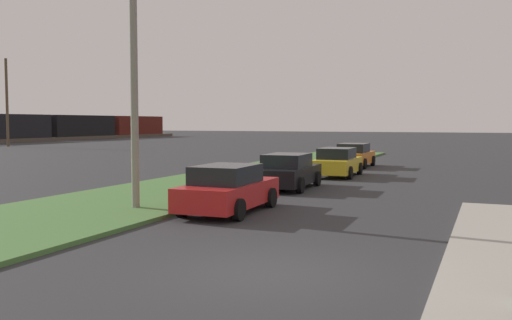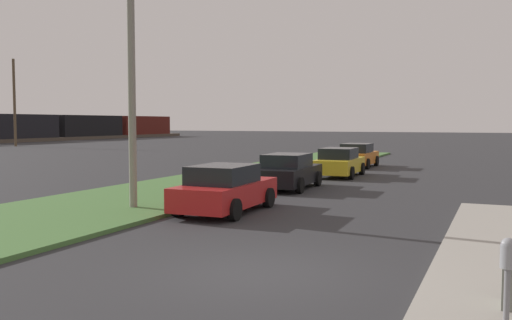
{
  "view_description": "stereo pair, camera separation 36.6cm",
  "coord_description": "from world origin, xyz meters",
  "px_view_note": "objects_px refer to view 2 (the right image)",
  "views": [
    {
      "loc": [
        -9.35,
        -3.71,
        2.78
      ],
      "look_at": [
        11.65,
        5.19,
        1.23
      ],
      "focal_mm": 39.02,
      "sensor_mm": 36.0,
      "label": 1
    },
    {
      "loc": [
        -9.21,
        -4.04,
        2.78
      ],
      "look_at": [
        11.65,
        5.19,
        1.23
      ],
      "focal_mm": 39.02,
      "sensor_mm": 36.0,
      "label": 2
    }
  ],
  "objects_px": {
    "parking_meter": "(508,268)",
    "distant_utility_pole": "(14,103)",
    "streetlight": "(140,70)",
    "parked_car_black": "(288,172)",
    "parked_car_orange": "(357,156)",
    "parked_car_red": "(225,189)",
    "parked_car_yellow": "(339,163)"
  },
  "relations": [
    {
      "from": "parked_car_red",
      "to": "distant_utility_pole",
      "type": "xyz_separation_m",
      "value": [
        32.08,
        43.46,
        4.28
      ]
    },
    {
      "from": "parked_car_red",
      "to": "parking_meter",
      "type": "height_order",
      "value": "parked_car_red"
    },
    {
      "from": "parked_car_orange",
      "to": "distant_utility_pole",
      "type": "bearing_deg",
      "value": 72.24
    },
    {
      "from": "parked_car_red",
      "to": "streetlight",
      "type": "distance_m",
      "value": 4.5
    },
    {
      "from": "parking_meter",
      "to": "streetlight",
      "type": "distance_m",
      "value": 12.96
    },
    {
      "from": "parked_car_yellow",
      "to": "streetlight",
      "type": "xyz_separation_m",
      "value": [
        -13.4,
        2.62,
        3.67
      ]
    },
    {
      "from": "parked_car_yellow",
      "to": "parked_car_red",
      "type": "bearing_deg",
      "value": 176.95
    },
    {
      "from": "parked_car_black",
      "to": "parked_car_yellow",
      "type": "bearing_deg",
      "value": -7.73
    },
    {
      "from": "streetlight",
      "to": "parked_car_orange",
      "type": "bearing_deg",
      "value": -5.98
    },
    {
      "from": "streetlight",
      "to": "parked_car_black",
      "type": "bearing_deg",
      "value": -15.68
    },
    {
      "from": "parking_meter",
      "to": "streetlight",
      "type": "relative_size",
      "value": 0.19
    },
    {
      "from": "parked_car_black",
      "to": "parking_meter",
      "type": "xyz_separation_m",
      "value": [
        -14.52,
        -8.23,
        0.33
      ]
    },
    {
      "from": "parked_car_orange",
      "to": "parking_meter",
      "type": "xyz_separation_m",
      "value": [
        -26.75,
        -8.24,
        0.33
      ]
    },
    {
      "from": "parked_car_orange",
      "to": "parking_meter",
      "type": "relative_size",
      "value": 3.05
    },
    {
      "from": "parked_car_red",
      "to": "parked_car_orange",
      "type": "relative_size",
      "value": 1.01
    },
    {
      "from": "parked_car_black",
      "to": "streetlight",
      "type": "relative_size",
      "value": 0.58
    },
    {
      "from": "parking_meter",
      "to": "parked_car_orange",
      "type": "bearing_deg",
      "value": 17.13
    },
    {
      "from": "parked_car_black",
      "to": "parked_car_orange",
      "type": "xyz_separation_m",
      "value": [
        12.24,
        0.02,
        0.0
      ]
    },
    {
      "from": "parked_car_black",
      "to": "streetlight",
      "type": "bearing_deg",
      "value": 161.74
    },
    {
      "from": "parked_car_black",
      "to": "distant_utility_pole",
      "type": "height_order",
      "value": "distant_utility_pole"
    },
    {
      "from": "parked_car_black",
      "to": "parked_car_yellow",
      "type": "distance_m",
      "value": 6.04
    },
    {
      "from": "parked_car_yellow",
      "to": "parked_car_orange",
      "type": "xyz_separation_m",
      "value": [
        6.23,
        0.56,
        0.0
      ]
    },
    {
      "from": "streetlight",
      "to": "distant_utility_pole",
      "type": "bearing_deg",
      "value": 51.18
    },
    {
      "from": "parking_meter",
      "to": "streetlight",
      "type": "bearing_deg",
      "value": 55.33
    },
    {
      "from": "parked_car_yellow",
      "to": "streetlight",
      "type": "bearing_deg",
      "value": 166.79
    },
    {
      "from": "parking_meter",
      "to": "streetlight",
      "type": "height_order",
      "value": "streetlight"
    },
    {
      "from": "parked_car_red",
      "to": "distant_utility_pole",
      "type": "bearing_deg",
      "value": 51.91
    },
    {
      "from": "parked_car_yellow",
      "to": "distant_utility_pole",
      "type": "distance_m",
      "value": 48.05
    },
    {
      "from": "parking_meter",
      "to": "distant_utility_pole",
      "type": "xyz_separation_m",
      "value": [
        40.14,
        51.34,
        3.95
      ]
    },
    {
      "from": "parked_car_orange",
      "to": "distant_utility_pole",
      "type": "height_order",
      "value": "distant_utility_pole"
    },
    {
      "from": "parked_car_black",
      "to": "distant_utility_pole",
      "type": "bearing_deg",
      "value": 56.69
    },
    {
      "from": "parked_car_black",
      "to": "parked_car_orange",
      "type": "relative_size",
      "value": 1.01
    }
  ]
}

